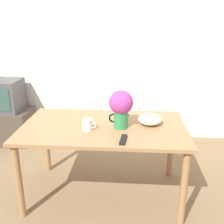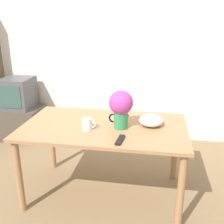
% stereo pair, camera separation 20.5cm
% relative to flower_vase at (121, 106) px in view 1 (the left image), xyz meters
% --- Properties ---
extents(ground_plane, '(12.00, 12.00, 0.00)m').
position_rel_flower_vase_xyz_m(ground_plane, '(-0.27, -0.18, -0.94)').
color(ground_plane, '#7F6647').
extents(wall_back, '(8.00, 0.05, 2.60)m').
position_rel_flower_vase_xyz_m(wall_back, '(-0.27, 1.49, 0.36)').
color(wall_back, silver).
rests_on(wall_back, ground_plane).
extents(table, '(1.51, 0.88, 0.74)m').
position_rel_flower_vase_xyz_m(table, '(-0.16, 0.04, -0.29)').
color(table, '#A3754C').
rests_on(table, ground_plane).
extents(flower_vase, '(0.22, 0.21, 0.34)m').
position_rel_flower_vase_xyz_m(flower_vase, '(0.00, 0.00, 0.00)').
color(flower_vase, '#2D844C').
rests_on(flower_vase, table).
extents(coffee_mug, '(0.12, 0.09, 0.10)m').
position_rel_flower_vase_xyz_m(coffee_mug, '(-0.29, -0.08, -0.15)').
color(coffee_mug, white).
rests_on(coffee_mug, table).
extents(white_bowl, '(0.22, 0.22, 0.10)m').
position_rel_flower_vase_xyz_m(white_bowl, '(0.27, 0.10, -0.15)').
color(white_bowl, silver).
rests_on(white_bowl, table).
extents(remote_control, '(0.06, 0.18, 0.02)m').
position_rel_flower_vase_xyz_m(remote_control, '(0.03, -0.27, -0.19)').
color(remote_control, black).
rests_on(remote_control, table).
extents(tv_stand, '(0.61, 0.49, 0.47)m').
position_rel_flower_vase_xyz_m(tv_stand, '(-1.63, 1.15, -0.71)').
color(tv_stand, '#4C4238').
rests_on(tv_stand, ground_plane).
extents(tv_set, '(0.41, 0.44, 0.43)m').
position_rel_flower_vase_xyz_m(tv_set, '(-1.63, 1.15, -0.26)').
color(tv_set, '#4C4C51').
rests_on(tv_set, tv_stand).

